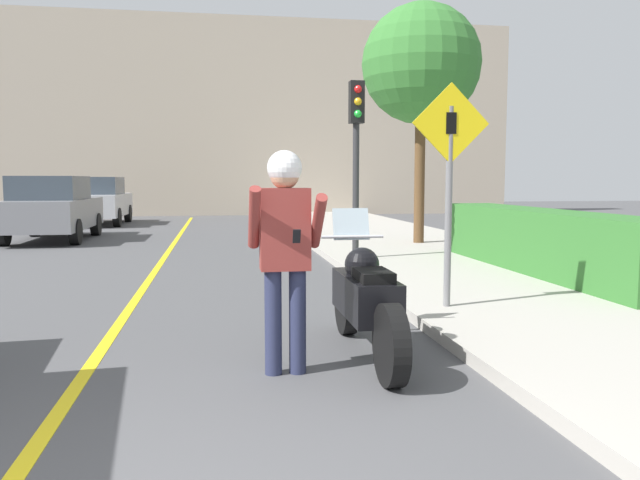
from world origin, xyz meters
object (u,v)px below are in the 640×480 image
at_px(parked_car_grey, 52,208).
at_px(person_biker, 285,237).
at_px(motorcycle, 365,300).
at_px(traffic_light, 356,135).
at_px(street_tree, 421,65).
at_px(parked_car_silver, 98,200).
at_px(crossing_sign, 449,173).

bearing_deg(parked_car_grey, person_biker, -68.50).
relative_size(motorcycle, traffic_light, 0.71).
bearing_deg(motorcycle, street_tree, 68.74).
distance_m(street_tree, parked_car_grey, 10.03).
bearing_deg(person_biker, motorcycle, 27.95).
distance_m(motorcycle, parked_car_silver, 18.49).
bearing_deg(parked_car_silver, street_tree, -46.07).
distance_m(crossing_sign, parked_car_grey, 12.48).
distance_m(crossing_sign, parked_car_silver, 17.64).
height_order(person_biker, parked_car_silver, person_biker).
bearing_deg(crossing_sign, parked_car_grey, 123.52).
bearing_deg(motorcycle, person_biker, -152.05).
bearing_deg(parked_car_grey, parked_car_silver, 89.17).
height_order(motorcycle, street_tree, street_tree).
xyz_separation_m(motorcycle, crossing_sign, (1.31, 1.40, 1.15)).
bearing_deg(parked_car_grey, traffic_light, -40.82).
distance_m(traffic_light, parked_car_grey, 9.12).
bearing_deg(person_biker, parked_car_grey, 111.50).
relative_size(crossing_sign, parked_car_grey, 0.61).
bearing_deg(motorcycle, parked_car_grey, 115.29).
distance_m(parked_car_grey, parked_car_silver, 5.87).
distance_m(person_biker, parked_car_silver, 18.67).
distance_m(crossing_sign, street_tree, 7.82).
relative_size(street_tree, parked_car_silver, 1.29).
bearing_deg(parked_car_silver, person_biker, -75.37).
relative_size(motorcycle, parked_car_grey, 0.55).
distance_m(person_biker, parked_car_grey, 13.11).
height_order(motorcycle, crossing_sign, crossing_sign).
relative_size(crossing_sign, street_tree, 0.47).
bearing_deg(parked_car_grey, motorcycle, -64.71).
bearing_deg(crossing_sign, person_biker, -138.91).
bearing_deg(parked_car_silver, traffic_light, -60.25).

